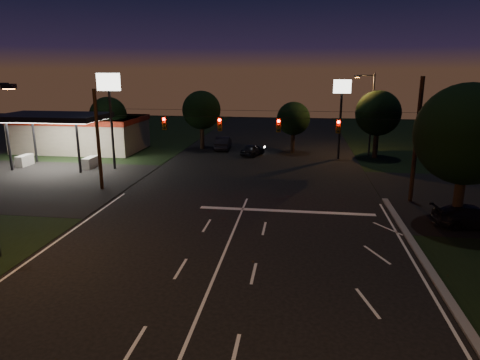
% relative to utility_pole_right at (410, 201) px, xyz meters
% --- Properties ---
extents(ground, '(140.00, 140.00, 0.00)m').
position_rel_utility_pole_right_xyz_m(ground, '(-12.00, -15.00, 0.00)').
color(ground, black).
rests_on(ground, ground).
extents(cross_street_left, '(20.00, 16.00, 0.02)m').
position_rel_utility_pole_right_xyz_m(cross_street_left, '(-32.00, 1.00, 0.00)').
color(cross_street_left, black).
rests_on(cross_street_left, ground).
extents(stop_bar, '(12.00, 0.50, 0.01)m').
position_rel_utility_pole_right_xyz_m(stop_bar, '(-9.00, -3.50, 0.01)').
color(stop_bar, silver).
rests_on(stop_bar, ground).
extents(utility_pole_right, '(0.30, 0.30, 9.00)m').
position_rel_utility_pole_right_xyz_m(utility_pole_right, '(0.00, 0.00, 0.00)').
color(utility_pole_right, black).
rests_on(utility_pole_right, ground).
extents(utility_pole_left, '(0.28, 0.28, 8.00)m').
position_rel_utility_pole_right_xyz_m(utility_pole_left, '(-24.00, 0.00, 0.00)').
color(utility_pole_left, black).
rests_on(utility_pole_left, ground).
extents(signal_span, '(24.00, 0.40, 1.56)m').
position_rel_utility_pole_right_xyz_m(signal_span, '(-12.00, -0.04, 5.50)').
color(signal_span, black).
rests_on(signal_span, ground).
extents(gas_station, '(14.20, 16.10, 5.25)m').
position_rel_utility_pole_right_xyz_m(gas_station, '(-33.86, 15.39, 2.38)').
color(gas_station, gray).
rests_on(gas_station, ground).
extents(pole_sign_left_near, '(2.20, 0.30, 9.10)m').
position_rel_utility_pole_right_xyz_m(pole_sign_left_near, '(-26.00, 7.00, 6.98)').
color(pole_sign_left_near, black).
rests_on(pole_sign_left_near, ground).
extents(pole_sign_right, '(1.80, 0.30, 8.40)m').
position_rel_utility_pole_right_xyz_m(pole_sign_right, '(-4.00, 15.00, 6.24)').
color(pole_sign_right, black).
rests_on(pole_sign_right, ground).
extents(street_light_right_far, '(2.20, 0.35, 9.00)m').
position_rel_utility_pole_right_xyz_m(street_light_right_far, '(-0.76, 17.00, 5.24)').
color(street_light_right_far, black).
rests_on(street_light_right_far, ground).
extents(tree_right_near, '(6.00, 6.00, 8.76)m').
position_rel_utility_pole_right_xyz_m(tree_right_near, '(1.53, -4.83, 5.68)').
color(tree_right_near, black).
rests_on(tree_right_near, ground).
extents(tree_far_a, '(4.20, 4.20, 6.42)m').
position_rel_utility_pole_right_xyz_m(tree_far_a, '(-29.98, 15.12, 4.26)').
color(tree_far_a, black).
rests_on(tree_far_a, ground).
extents(tree_far_b, '(4.60, 4.60, 6.98)m').
position_rel_utility_pole_right_xyz_m(tree_far_b, '(-19.98, 19.13, 4.61)').
color(tree_far_b, black).
rests_on(tree_far_b, ground).
extents(tree_far_c, '(3.80, 3.80, 5.86)m').
position_rel_utility_pole_right_xyz_m(tree_far_c, '(-8.98, 18.10, 3.90)').
color(tree_far_c, black).
rests_on(tree_far_c, ground).
extents(tree_far_d, '(4.80, 4.80, 7.30)m').
position_rel_utility_pole_right_xyz_m(tree_far_d, '(0.02, 16.13, 4.83)').
color(tree_far_d, black).
rests_on(tree_far_d, ground).
extents(tree_far_e, '(4.00, 4.00, 6.18)m').
position_rel_utility_pole_right_xyz_m(tree_far_e, '(8.02, 14.11, 4.11)').
color(tree_far_e, black).
rests_on(tree_far_e, ground).
extents(car_oncoming_a, '(2.70, 4.13, 1.31)m').
position_rel_utility_pole_right_xyz_m(car_oncoming_a, '(-13.42, 15.62, 0.65)').
color(car_oncoming_a, black).
rests_on(car_oncoming_a, ground).
extents(car_oncoming_b, '(1.92, 4.79, 1.55)m').
position_rel_utility_pole_right_xyz_m(car_oncoming_b, '(-17.39, 18.89, 0.77)').
color(car_oncoming_b, black).
rests_on(car_oncoming_b, ground).
extents(car_cross, '(4.88, 2.36, 1.37)m').
position_rel_utility_pole_right_xyz_m(car_cross, '(2.43, -5.00, 0.68)').
color(car_cross, black).
rests_on(car_cross, ground).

